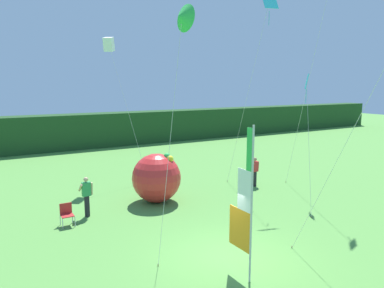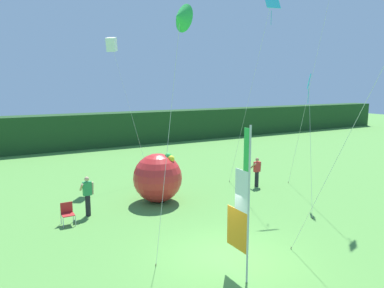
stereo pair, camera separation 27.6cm
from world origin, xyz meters
The scene contains 11 objects.
ground_plane centered at (0.00, 0.00, 0.00)m, with size 120.00×120.00×0.00m, color #518E3D.
distant_treeline centered at (0.00, 23.95, 1.53)m, with size 80.00×2.40×3.06m, color #1E421E.
banner_flag centered at (-0.36, -1.26, 2.19)m, with size 0.06×1.03×4.58m.
person_near_banner centered at (-2.99, 6.18, 0.94)m, with size 0.55×0.48×1.75m.
person_mid_field centered at (6.38, 6.17, 0.88)m, with size 0.55×0.48×1.64m.
inflatable_balloon centered at (0.47, 6.47, 1.19)m, with size 2.38×2.38×2.42m.
folding_chair centered at (-3.97, 5.61, 0.51)m, with size 0.51×0.51×0.89m.
kite_white_box_0 centered at (0.21, 12.19, 7.95)m, with size 1.78×2.69×8.42m.
kite_cyan_diamond_2 centered at (6.44, 5.62, 9.43)m, with size 1.30×2.60×10.35m.
kite_cyan_diamond_4 centered at (7.43, 3.66, 5.45)m, with size 2.61×3.01×6.20m.
kite_green_delta_5 centered at (-1.17, 0.95, 7.66)m, with size 1.37×0.91×8.13m.
Camera 2 is at (-6.56, -9.26, 5.65)m, focal length 34.07 mm.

